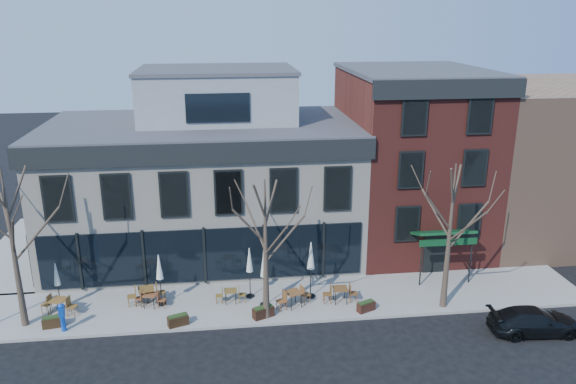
{
  "coord_description": "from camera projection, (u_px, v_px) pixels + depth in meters",
  "views": [
    {
      "loc": [
        1.1,
        -28.14,
        14.36
      ],
      "look_at": [
        4.79,
        2.0,
        4.64
      ],
      "focal_mm": 35.0,
      "sensor_mm": 36.0,
      "label": 1
    }
  ],
  "objects": [
    {
      "name": "red_brick_building",
      "position": [
        411.0,
        158.0,
        35.35
      ],
      "size": [
        8.2,
        11.78,
        11.18
      ],
      "color": "maroon",
      "rests_on": "ground"
    },
    {
      "name": "bg_building",
      "position": [
        550.0,
        159.0,
        37.66
      ],
      "size": [
        12.0,
        12.0,
        10.0
      ],
      "primitive_type": "cube",
      "color": "#8C664C",
      "rests_on": "ground"
    },
    {
      "name": "umbrella_4",
      "position": [
        311.0,
        259.0,
        28.77
      ],
      "size": [
        0.49,
        0.49,
        3.09
      ],
      "color": "black",
      "rests_on": "sidewalk_front"
    },
    {
      "name": "cafe_set_0",
      "position": [
        59.0,
        305.0,
        27.59
      ],
      "size": [
        1.92,
        0.99,
        0.98
      ],
      "color": "brown",
      "rests_on": "sidewalk_front"
    },
    {
      "name": "cafe_set_5",
      "position": [
        340.0,
        293.0,
        28.75
      ],
      "size": [
        1.84,
        0.76,
        0.96
      ],
      "color": "brown",
      "rests_on": "sidewalk_front"
    },
    {
      "name": "planter_1",
      "position": [
        178.0,
        320.0,
        26.66
      ],
      "size": [
        1.05,
        0.69,
        0.55
      ],
      "color": "black",
      "rests_on": "sidewalk_front"
    },
    {
      "name": "sidewalk_side",
      "position": [
        27.0,
        251.0,
        35.2
      ],
      "size": [
        4.5,
        12.0,
        0.15
      ],
      "primitive_type": "cube",
      "color": "gray",
      "rests_on": "ground"
    },
    {
      "name": "cafe_set_3",
      "position": [
        231.0,
        295.0,
        28.74
      ],
      "size": [
        1.58,
        0.65,
        0.83
      ],
      "color": "brown",
      "rests_on": "sidewalk_front"
    },
    {
      "name": "cafe_set_2",
      "position": [
        151.0,
        299.0,
        28.31
      ],
      "size": [
        1.66,
        0.81,
        0.85
      ],
      "color": "brown",
      "rests_on": "sidewalk_front"
    },
    {
      "name": "parked_sedan",
      "position": [
        534.0,
        321.0,
        26.22
      ],
      "size": [
        4.32,
        1.96,
        1.23
      ],
      "primitive_type": "imported",
      "rotation": [
        0.0,
        0.0,
        1.51
      ],
      "color": "black",
      "rests_on": "ground"
    },
    {
      "name": "planter_2",
      "position": [
        263.0,
        312.0,
        27.37
      ],
      "size": [
        1.12,
        0.8,
        0.58
      ],
      "color": "black",
      "rests_on": "sidewalk_front"
    },
    {
      "name": "sidewalk_front",
      "position": [
        268.0,
        301.0,
        29.17
      ],
      "size": [
        33.5,
        4.7,
        0.15
      ],
      "primitive_type": "cube",
      "color": "gray",
      "rests_on": "ground"
    },
    {
      "name": "call_box",
      "position": [
        62.0,
        316.0,
        26.04
      ],
      "size": [
        0.29,
        0.29,
        1.46
      ],
      "color": "#0E41B6",
      "rests_on": "sidewalk_front"
    },
    {
      "name": "tree_corner",
      "position": [
        13.0,
        246.0,
        25.54
      ],
      "size": [
        3.93,
        3.98,
        7.92
      ],
      "color": "#382B21",
      "rests_on": "sidewalk_front"
    },
    {
      "name": "umbrella_3",
      "position": [
        264.0,
        266.0,
        27.93
      ],
      "size": [
        0.5,
        0.5,
        3.1
      ],
      "color": "black",
      "rests_on": "sidewalk_front"
    },
    {
      "name": "tree_right",
      "position": [
        450.0,
        235.0,
        27.32
      ],
      "size": [
        3.72,
        3.77,
        7.48
      ],
      "color": "#382B21",
      "rests_on": "sidewalk_front"
    },
    {
      "name": "umbrella_0",
      "position": [
        57.0,
        277.0,
        27.77
      ],
      "size": [
        0.4,
        0.4,
        2.47
      ],
      "color": "black",
      "rests_on": "sidewalk_front"
    },
    {
      "name": "ground",
      "position": [
        206.0,
        286.0,
        30.85
      ],
      "size": [
        120.0,
        120.0,
        0.0
      ],
      "primitive_type": "plane",
      "color": "black",
      "rests_on": "ground"
    },
    {
      "name": "cafe_set_1",
      "position": [
        146.0,
        294.0,
        28.62
      ],
      "size": [
        2.0,
        0.91,
        1.03
      ],
      "color": "brown",
      "rests_on": "sidewalk_front"
    },
    {
      "name": "umbrella_1",
      "position": [
        159.0,
        270.0,
        28.06
      ],
      "size": [
        0.44,
        0.44,
        2.76
      ],
      "color": "black",
      "rests_on": "sidewalk_front"
    },
    {
      "name": "planter_3",
      "position": [
        366.0,
        306.0,
        27.96
      ],
      "size": [
        1.0,
        0.72,
        0.52
      ],
      "color": "black",
      "rests_on": "sidewalk_front"
    },
    {
      "name": "corner_building",
      "position": [
        205.0,
        178.0,
        34.21
      ],
      "size": [
        18.39,
        10.39,
        11.1
      ],
      "color": "silver",
      "rests_on": "ground"
    },
    {
      "name": "planter_0",
      "position": [
        53.0,
        322.0,
        26.54
      ],
      "size": [
        1.03,
        0.56,
        0.55
      ],
      "color": "black",
      "rests_on": "sidewalk_front"
    },
    {
      "name": "tree_mid",
      "position": [
        266.0,
        249.0,
        26.35
      ],
      "size": [
        3.5,
        3.55,
        7.04
      ],
      "color": "#382B21",
      "rests_on": "sidewalk_front"
    },
    {
      "name": "cafe_set_4",
      "position": [
        294.0,
        297.0,
        28.3
      ],
      "size": [
        1.93,
        1.19,
        1.0
      ],
      "color": "brown",
      "rests_on": "sidewalk_front"
    },
    {
      "name": "umbrella_2",
      "position": [
        250.0,
        262.0,
        28.86
      ],
      "size": [
        0.44,
        0.44,
        2.77
      ],
      "color": "black",
      "rests_on": "sidewalk_front"
    }
  ]
}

